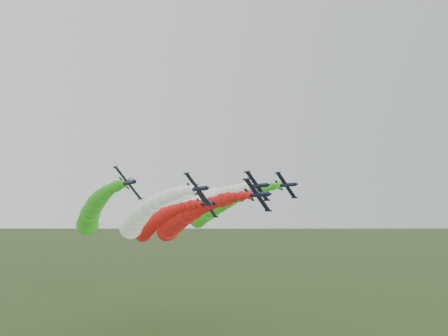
{
  "coord_description": "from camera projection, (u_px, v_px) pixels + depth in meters",
  "views": [
    {
      "loc": [
        -41.59,
        -77.97,
        38.58
      ],
      "look_at": [
        7.19,
        9.47,
        48.61
      ],
      "focal_mm": 35.0,
      "sensor_mm": 36.0,
      "label": 1
    }
  ],
  "objects": [
    {
      "name": "jet_inner_right",
      "position": [
        184.0,
        214.0,
        144.94
      ],
      "size": [
        12.28,
        73.98,
        17.17
      ],
      "rotation": [
        0.0,
        0.87,
        0.0
      ],
      "color": "black",
      "rests_on": "ground"
    },
    {
      "name": "jet_outer_right",
      "position": [
        214.0,
        210.0,
        156.37
      ],
      "size": [
        11.99,
        73.69,
        16.88
      ],
      "rotation": [
        0.0,
        0.87,
        0.0
      ],
      "color": "black",
      "rests_on": "ground"
    },
    {
      "name": "jet_trail",
      "position": [
        153.0,
        225.0,
        151.52
      ],
      "size": [
        12.09,
        73.8,
        16.98
      ],
      "rotation": [
        0.0,
        0.87,
        0.0
      ],
      "color": "black",
      "rests_on": "ground"
    },
    {
      "name": "jet_inner_left",
      "position": [
        139.0,
        218.0,
        136.81
      ],
      "size": [
        12.75,
        74.45,
        17.64
      ],
      "rotation": [
        0.0,
        0.87,
        0.0
      ],
      "color": "black",
      "rests_on": "ground"
    },
    {
      "name": "jet_outer_left",
      "position": [
        92.0,
        214.0,
        134.29
      ],
      "size": [
        12.59,
        74.29,
        17.48
      ],
      "rotation": [
        0.0,
        0.87,
        0.0
      ],
      "color": "black",
      "rests_on": "ground"
    },
    {
      "name": "jet_lead",
      "position": [
        179.0,
        222.0,
        134.3
      ],
      "size": [
        12.11,
        73.82,
        17.01
      ],
      "rotation": [
        0.0,
        0.87,
        0.0
      ],
      "color": "black",
      "rests_on": "ground"
    }
  ]
}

